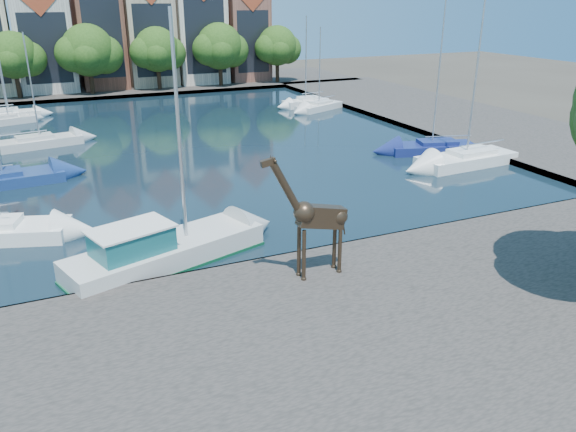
% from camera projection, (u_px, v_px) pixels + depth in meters
% --- Properties ---
extents(ground, '(160.00, 160.00, 0.00)m').
position_uv_depth(ground, '(344.00, 251.00, 26.70)').
color(ground, '#38332B').
rests_on(ground, ground).
extents(water_basin, '(38.00, 50.00, 0.08)m').
position_uv_depth(water_basin, '(204.00, 141.00, 47.10)').
color(water_basin, black).
rests_on(water_basin, ground).
extents(near_quay, '(50.00, 14.00, 0.50)m').
position_uv_depth(near_quay, '(438.00, 318.00, 20.66)').
color(near_quay, '#453F3B').
rests_on(near_quay, ground).
extents(far_quay, '(60.00, 16.00, 0.50)m').
position_uv_depth(far_quay, '(136.00, 86.00, 74.24)').
color(far_quay, '#453F3B').
rests_on(far_quay, ground).
extents(right_quay, '(14.00, 52.00, 0.50)m').
position_uv_depth(right_quay, '(444.00, 114.00, 56.50)').
color(right_quay, '#453F3B').
rests_on(right_quay, ground).
extents(townhouse_west_inner, '(6.43, 9.18, 15.15)m').
position_uv_depth(townhouse_west_inner, '(42.00, 32.00, 67.67)').
color(townhouse_west_inner, beige).
rests_on(townhouse_west_inner, far_quay).
extents(townhouse_center, '(5.44, 9.18, 16.93)m').
position_uv_depth(townhouse_center, '(97.00, 22.00, 69.76)').
color(townhouse_center, brown).
rests_on(townhouse_center, far_quay).
extents(townhouse_east_inner, '(5.94, 9.18, 15.79)m').
position_uv_depth(townhouse_east_inner, '(146.00, 27.00, 72.27)').
color(townhouse_east_inner, tan).
rests_on(townhouse_east_inner, far_quay).
extents(townhouse_east_mid, '(6.43, 9.18, 16.65)m').
position_uv_depth(townhouse_east_mid, '(195.00, 23.00, 74.59)').
color(townhouse_east_mid, beige).
rests_on(townhouse_east_mid, far_quay).
extents(townhouse_east_end, '(5.44, 9.18, 14.43)m').
position_uv_depth(townhouse_east_end, '(242.00, 29.00, 77.42)').
color(townhouse_east_end, brown).
rests_on(townhouse_east_end, far_quay).
extents(far_tree_west, '(6.76, 5.20, 7.36)m').
position_uv_depth(far_tree_west, '(14.00, 57.00, 62.53)').
color(far_tree_west, '#332114').
rests_on(far_tree_west, far_quay).
extents(far_tree_mid_west, '(7.80, 6.00, 8.00)m').
position_uv_depth(far_tree_mid_west, '(89.00, 52.00, 65.49)').
color(far_tree_mid_west, '#332114').
rests_on(far_tree_mid_west, far_quay).
extents(far_tree_mid_east, '(7.02, 5.40, 7.52)m').
position_uv_depth(far_tree_mid_east, '(158.00, 51.00, 68.58)').
color(far_tree_mid_east, '#332114').
rests_on(far_tree_mid_east, far_quay).
extents(far_tree_east, '(7.54, 5.80, 7.84)m').
position_uv_depth(far_tree_east, '(220.00, 48.00, 71.57)').
color(far_tree_east, '#332114').
rests_on(far_tree_east, far_quay).
extents(far_tree_far_east, '(6.76, 5.20, 7.36)m').
position_uv_depth(far_tree_far_east, '(278.00, 47.00, 74.66)').
color(far_tree_far_east, '#332114').
rests_on(far_tree_far_east, far_quay).
extents(giraffe_statue, '(3.67, 0.65, 5.25)m').
position_uv_depth(giraffe_statue, '(315.00, 217.00, 22.44)').
color(giraffe_statue, '#36271B').
rests_on(giraffe_statue, near_quay).
extents(motorsailer, '(9.40, 5.30, 10.87)m').
position_uv_depth(motorsailer, '(160.00, 248.00, 24.84)').
color(motorsailer, silver).
rests_on(motorsailer, water_basin).
extents(sailboat_left_b, '(7.35, 3.20, 9.42)m').
position_uv_depth(sailboat_left_b, '(3.00, 178.00, 35.62)').
color(sailboat_left_b, navy).
rests_on(sailboat_left_b, water_basin).
extents(sailboat_left_c, '(6.55, 3.34, 8.77)m').
position_uv_depth(sailboat_left_c, '(40.00, 140.00, 44.90)').
color(sailboat_left_c, silver).
rests_on(sailboat_left_c, water_basin).
extents(sailboat_left_d, '(4.74, 2.75, 8.66)m').
position_uv_depth(sailboat_left_d, '(9.00, 119.00, 52.85)').
color(sailboat_left_d, silver).
rests_on(sailboat_left_d, water_basin).
extents(sailboat_left_e, '(5.77, 2.44, 10.19)m').
position_uv_depth(sailboat_left_e, '(9.00, 113.00, 54.90)').
color(sailboat_left_e, white).
rests_on(sailboat_left_e, water_basin).
extents(sailboat_right_a, '(7.61, 3.05, 11.03)m').
position_uv_depth(sailboat_right_a, '(466.00, 157.00, 39.85)').
color(sailboat_right_a, white).
rests_on(sailboat_right_a, water_basin).
extents(sailboat_right_b, '(6.97, 3.99, 11.24)m').
position_uv_depth(sailboat_right_b, '(432.00, 146.00, 43.19)').
color(sailboat_right_b, navy).
rests_on(sailboat_right_b, water_basin).
extents(sailboat_right_c, '(6.06, 4.22, 8.40)m').
position_uv_depth(sailboat_right_c, '(319.00, 105.00, 59.52)').
color(sailboat_right_c, silver).
rests_on(sailboat_right_c, water_basin).
extents(sailboat_right_d, '(5.28, 2.51, 9.41)m').
position_uv_depth(sailboat_right_d, '(306.00, 101.00, 61.33)').
color(sailboat_right_d, white).
rests_on(sailboat_right_d, water_basin).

